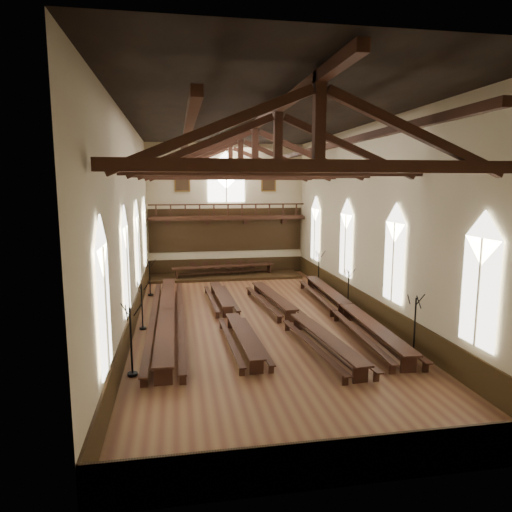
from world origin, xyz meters
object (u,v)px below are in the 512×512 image
Objects in this scene: candelabrum_right_mid at (348,297)px; candelabrum_left_near at (132,354)px; refectory_row_d at (347,308)px; candelabrum_right_near at (414,337)px; candelabrum_right_far at (319,277)px; refectory_row_b at (230,313)px; refectory_row_a at (167,313)px; dais at (224,276)px; refectory_row_c at (294,316)px; high_table at (224,267)px; candelabrum_left_mid at (142,315)px; candelabrum_left_far at (150,285)px.

candelabrum_left_near is at bearing -146.78° from candelabrum_right_mid.
candelabrum_right_near is at bearing -82.14° from refectory_row_d.
candelabrum_left_near is 1.08× the size of candelabrum_right_far.
refectory_row_b is at bearing 139.63° from candelabrum_right_near.
candelabrum_right_mid is (9.96, 1.21, 0.11)m from refectory_row_a.
refectory_row_d is 12.77m from dais.
candelabrum_right_far reaches higher than refectory_row_a.
candelabrum_right_near is 12.63m from candelabrum_right_far.
candelabrum_right_far is (5.95, -4.48, 0.68)m from dais.
high_table is (-2.18, 12.43, 0.26)m from refectory_row_c.
refectory_row_c is 7.38m from candelabrum_left_mid.
dais is 4.20× the size of candelabrum_left_near.
candelabrum_left_far is at bearing 146.37° from refectory_row_d.
high_table is at bearing 109.16° from candelabrum_right_near.
high_table is 3.39× the size of candelabrum_right_mid.
candelabrum_right_near is at bearing -90.00° from candelabrum_right_mid.
refectory_row_a is at bearing 167.84° from refectory_row_c.
candelabrum_right_near is at bearing -31.19° from refectory_row_a.
high_table is (0.00, 0.00, 0.70)m from dais.
refectory_row_d is (9.20, -0.57, -0.02)m from refectory_row_a.
candelabrum_right_near reaches higher than candelabrum_left_far.
refectory_row_c is 0.97× the size of refectory_row_d.
candelabrum_right_far is (3.77, 7.94, 0.24)m from refectory_row_c.
candelabrum_left_far is (-0.00, 6.89, -0.02)m from candelabrum_left_mid.
refectory_row_c is at bearing -12.16° from refectory_row_a.
candelabrum_left_far is (0.00, 12.37, -0.12)m from candelabrum_left_near.
refectory_row_a reaches higher than refectory_row_d.
candelabrum_left_mid is 6.89m from candelabrum_left_far.
refectory_row_c is 6.05× the size of candelabrum_left_mid.
refectory_row_a is 6.53× the size of candelabrum_right_mid.
high_table reaches higher than refectory_row_d.
high_table is 12.75m from candelabrum_left_mid.
dais is at bearing 73.28° from candelabrum_left_near.
refectory_row_c is (6.19, -1.33, -0.06)m from refectory_row_a.
dais is 17.92m from candelabrum_left_near.
high_table is 7.45m from candelabrum_right_far.
dais is (0.88, 11.32, -0.39)m from refectory_row_b.
refectory_row_b is 7.82m from candelabrum_left_far.
dais is at bearing 142.99° from candelabrum_right_far.
candelabrum_left_mid is 13.22m from candelabrum_right_far.
refectory_row_c reaches higher than refectory_row_b.
candelabrum_right_mid is at bearing -24.69° from candelabrum_left_far.
refectory_row_b is 0.95× the size of refectory_row_c.
candelabrum_left_near is 1.15× the size of candelabrum_left_mid.
refectory_row_a is 11.79m from high_table.
candelabrum_right_mid is (11.10, -5.10, -0.01)m from candelabrum_left_far.
candelabrum_right_mid is at bearing -90.00° from candelabrum_right_far.
candelabrum_left_near is 1.18× the size of candelabrum_left_far.
refectory_row_d reaches higher than refectory_row_c.
candelabrum_right_mid is at bearing 34.04° from refectory_row_c.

